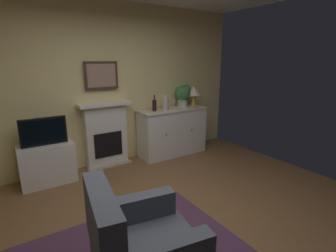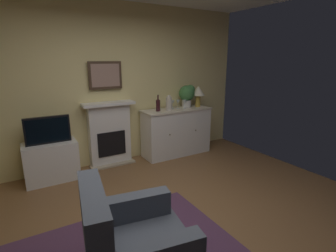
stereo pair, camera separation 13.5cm
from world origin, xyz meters
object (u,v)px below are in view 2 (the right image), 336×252
at_px(framed_picture, 105,75).
at_px(fireplace_unit, 110,134).
at_px(wine_glass_right, 185,102).
at_px(potted_plant_small, 187,94).
at_px(wine_bottle, 158,105).
at_px(tv_set, 48,130).
at_px(vase_decorative, 169,103).
at_px(tv_cabinet, 51,161).
at_px(sideboard_cabinet, 176,132).
at_px(table_lamp, 198,92).
at_px(armchair, 132,247).
at_px(wine_glass_center, 178,102).
at_px(wine_glass_left, 173,103).

bearing_deg(framed_picture, fireplace_unit, -90.00).
relative_size(wine_glass_right, potted_plant_small, 0.38).
distance_m(framed_picture, wine_bottle, 1.04).
relative_size(tv_set, potted_plant_small, 1.44).
relative_size(vase_decorative, tv_cabinet, 0.38).
height_order(wine_bottle, vase_decorative, wine_bottle).
height_order(sideboard_cabinet, tv_set, tv_set).
bearing_deg(table_lamp, framed_picture, 172.73).
bearing_deg(armchair, table_lamp, 44.70).
distance_m(sideboard_cabinet, vase_decorative, 0.62).
distance_m(table_lamp, wine_glass_center, 0.48).
distance_m(table_lamp, armchair, 3.50).
xyz_separation_m(wine_glass_left, wine_glass_right, (0.22, -0.07, 0.00)).
bearing_deg(potted_plant_small, sideboard_cabinet, -170.45).
bearing_deg(wine_glass_right, table_lamp, 5.89).
bearing_deg(wine_bottle, potted_plant_small, 3.51).
height_order(vase_decorative, tv_cabinet, vase_decorative).
relative_size(wine_glass_left, tv_set, 0.27).
xyz_separation_m(wine_glass_right, potted_plant_small, (0.11, 0.08, 0.13)).
height_order(tv_set, potted_plant_small, potted_plant_small).
height_order(wine_glass_center, wine_glass_right, same).
xyz_separation_m(fireplace_unit, wine_glass_left, (1.19, -0.14, 0.46)).
bearing_deg(table_lamp, wine_glass_left, 176.63).
xyz_separation_m(fireplace_unit, framed_picture, (-0.00, 0.05, 0.99)).
bearing_deg(armchair, tv_cabinet, 96.98).
bearing_deg(vase_decorative, wine_glass_center, 17.38).
bearing_deg(framed_picture, sideboard_cabinet, -10.09).
distance_m(vase_decorative, tv_set, 2.04).
bearing_deg(framed_picture, tv_set, -166.69).
relative_size(wine_bottle, wine_glass_center, 1.76).
height_order(vase_decorative, tv_set, vase_decorative).
xyz_separation_m(sideboard_cabinet, table_lamp, (0.49, 0.00, 0.72)).
relative_size(sideboard_cabinet, wine_glass_right, 8.07).
height_order(wine_glass_left, potted_plant_small, potted_plant_small).
bearing_deg(potted_plant_small, armchair, -131.99).
distance_m(table_lamp, wine_glass_left, 0.58).
relative_size(wine_glass_right, armchair, 0.18).
bearing_deg(tv_set, framed_picture, 13.31).
relative_size(tv_cabinet, potted_plant_small, 1.74).
xyz_separation_m(sideboard_cabinet, wine_glass_center, (0.04, 0.03, 0.57)).
relative_size(wine_glass_right, vase_decorative, 0.59).
relative_size(vase_decorative, armchair, 0.31).
xyz_separation_m(table_lamp, vase_decorative, (-0.69, -0.05, -0.14)).
distance_m(framed_picture, wine_glass_right, 1.52).
relative_size(framed_picture, table_lamp, 1.37).
bearing_deg(wine_glass_center, wine_bottle, -177.33).
relative_size(fireplace_unit, wine_glass_center, 6.67).
bearing_deg(vase_decorative, wine_bottle, 164.29).
xyz_separation_m(wine_bottle, wine_glass_left, (0.33, 0.03, 0.01)).
distance_m(sideboard_cabinet, tv_cabinet, 2.23).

